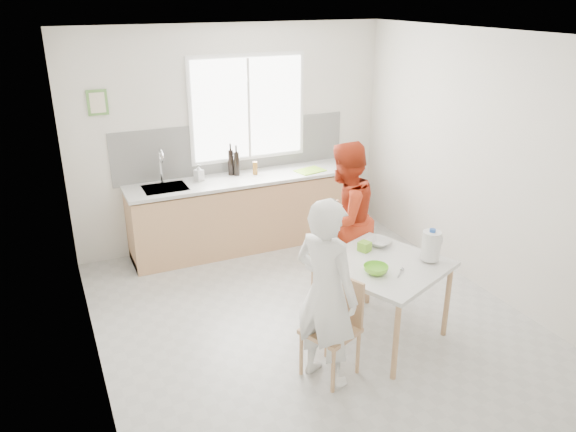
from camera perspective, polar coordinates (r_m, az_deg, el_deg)
name	(u,v)px	position (r m, az deg, el deg)	size (l,w,h in m)	color
ground	(313,321)	(5.65, 2.56, -10.63)	(4.50, 4.50, 0.00)	#B7B7B2
room_shell	(316,161)	(4.96, 2.88, 5.60)	(4.50, 4.50, 4.50)	silver
window	(248,108)	(7.01, -4.08, 10.88)	(1.50, 0.06, 1.30)	white
backsplash	(234,147)	(7.07, -5.54, 6.96)	(3.00, 0.02, 0.65)	white
picture_frame	(97,103)	(6.59, -18.79, 10.85)	(0.22, 0.03, 0.28)	#5D9543
kitchen_counter	(243,215)	(7.06, -4.56, 0.07)	(2.84, 0.64, 1.37)	tan
dining_table	(383,271)	(5.15, 9.63, -5.56)	(1.31, 1.31, 0.77)	silver
chair_left	(335,323)	(4.76, 4.84, -10.75)	(0.52, 0.52, 0.86)	tan
chair_far	(334,248)	(5.89, 4.72, -3.21)	(0.60, 0.60, 0.99)	tan
person_white	(326,294)	(4.49, 3.88, -7.87)	(0.59, 0.39, 1.61)	white
person_red	(344,220)	(5.85, 5.68, -0.38)	(0.80, 0.63, 1.65)	red
bowl_green	(376,269)	(4.92, 8.91, -5.37)	(0.22, 0.22, 0.07)	#7CD932
bowl_white	(379,242)	(5.45, 9.24, -2.66)	(0.23, 0.23, 0.06)	silver
milk_jug	(432,245)	(5.18, 14.37, -2.88)	(0.23, 0.17, 0.29)	white
green_box	(365,246)	(5.30, 7.78, -3.08)	(0.10, 0.10, 0.09)	#75B82A
spoon	(400,273)	(4.94, 11.31, -5.72)	(0.01, 0.01, 0.16)	#A5A5AA
cutting_board	(310,171)	(7.11, 2.26, 4.63)	(0.35, 0.25, 0.01)	#98D731
wine_bottle_a	(231,162)	(6.95, -5.83, 5.45)	(0.07, 0.07, 0.32)	black
wine_bottle_b	(237,163)	(6.93, -5.25, 5.34)	(0.07, 0.07, 0.30)	black
jar_amber	(255,168)	(6.97, -3.36, 4.88)	(0.06, 0.06, 0.16)	#936020
soap_bottle	(199,173)	(6.79, -9.05, 4.38)	(0.09, 0.09, 0.21)	#999999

